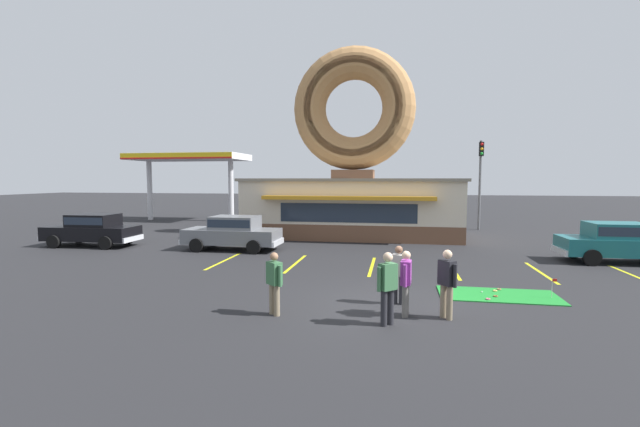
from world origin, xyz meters
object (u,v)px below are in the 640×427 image
golf_ball (482,292)px  pedestrian_hooded_kid (274,281)px  pedestrian_leather_jacket_man (399,272)px  pedestrian_clipboard_woman (406,280)px  car_grey (233,232)px  car_teal (619,241)px  traffic_light_pole (480,173)px  pedestrian_blue_sweater_man (447,281)px  car_black (92,229)px  pedestrian_beanie_man (388,285)px  putting_flag_pin (554,283)px  trash_bin (244,231)px

golf_ball → pedestrian_hooded_kid: (-5.40, -2.94, 0.80)m
pedestrian_leather_jacket_man → pedestrian_clipboard_woman: 1.01m
golf_ball → car_grey: bearing=149.3°
car_teal → car_grey: bearing=179.5°
car_teal → traffic_light_pole: (-3.42, 10.56, 2.84)m
car_grey → pedestrian_blue_sweater_man: bearing=-44.0°
car_black → pedestrian_blue_sweater_man: 18.07m
car_grey → pedestrian_blue_sweater_man: 12.15m
pedestrian_leather_jacket_man → pedestrian_beanie_man: bearing=-98.2°
putting_flag_pin → pedestrian_beanie_man: size_ratio=0.33×
putting_flag_pin → traffic_light_pole: traffic_light_pole is taller
pedestrian_beanie_man → pedestrian_clipboard_woman: bearing=60.7°
pedestrian_clipboard_woman → trash_bin: (-8.46, 11.68, -0.39)m
golf_ball → putting_flag_pin: putting_flag_pin is taller
golf_ball → traffic_light_pole: (2.82, 16.37, 3.66)m
pedestrian_leather_jacket_man → pedestrian_beanie_man: 1.77m
car_teal → pedestrian_leather_jacket_man: car_teal is taller
car_teal → traffic_light_pole: bearing=108.0°
car_teal → car_black: size_ratio=0.99×
golf_ball → car_teal: size_ratio=0.01×
pedestrian_clipboard_woman → traffic_light_pole: traffic_light_pole is taller
car_black → pedestrian_beanie_man: size_ratio=2.74×
golf_ball → pedestrian_leather_jacket_man: size_ratio=0.03×
pedestrian_hooded_kid → putting_flag_pin: bearing=20.7°
putting_flag_pin → trash_bin: size_ratio=0.56×
putting_flag_pin → car_grey: bearing=152.6°
golf_ball → pedestrian_hooded_kid: size_ratio=0.03×
pedestrian_beanie_man → pedestrian_hooded_kid: bearing=174.5°
traffic_light_pole → pedestrian_hooded_kid: bearing=-113.1°
pedestrian_clipboard_woman → trash_bin: 14.43m
car_grey → car_black: same height
pedestrian_clipboard_woman → trash_bin: bearing=125.9°
pedestrian_blue_sweater_man → pedestrian_beanie_man: (-1.38, -0.72, 0.01)m
golf_ball → car_teal: (6.24, 5.81, 0.82)m
car_grey → trash_bin: bearing=101.8°
golf_ball → pedestrian_leather_jacket_man: pedestrian_leather_jacket_man is taller
pedestrian_clipboard_woman → traffic_light_pole: size_ratio=0.28×
pedestrian_clipboard_woman → car_grey: bearing=132.8°
putting_flag_pin → traffic_light_pole: bearing=86.6°
car_grey → pedestrian_blue_sweater_man: size_ratio=2.75×
car_black → pedestrian_blue_sweater_man: pedestrian_blue_sweater_man is taller
car_teal → trash_bin: size_ratio=4.68×
car_teal → pedestrian_blue_sweater_man: bearing=-132.2°
putting_flag_pin → golf_ball: bearing=173.6°
car_teal → pedestrian_blue_sweater_man: pedestrian_blue_sweater_man is taller
golf_ball → car_grey: (-10.01, 5.95, 0.82)m
putting_flag_pin → pedestrian_clipboard_woman: (-4.09, -2.25, 0.45)m
pedestrian_clipboard_woman → pedestrian_beanie_man: (-0.42, -0.75, 0.05)m
trash_bin → car_black: bearing=-152.8°
pedestrian_hooded_kid → car_teal: bearing=36.9°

